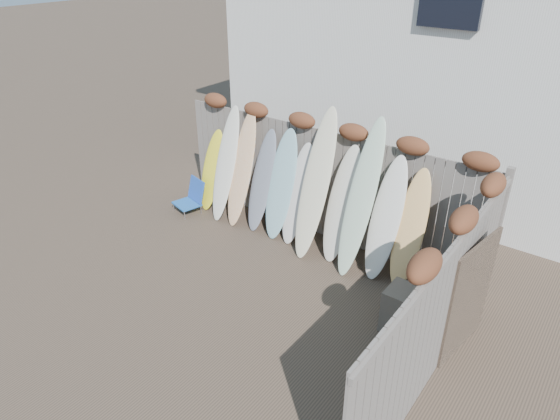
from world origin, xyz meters
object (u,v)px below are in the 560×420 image
Objects in this scene: beach_chair at (192,197)px; surfboard_0 at (212,170)px; lattice_panel at (469,298)px; wooden_crate at (406,311)px.

surfboard_0 is (0.22, 0.40, 0.49)m from beach_chair.
wooden_crate is at bearing -159.92° from lattice_panel.
wooden_crate is 0.89m from lattice_panel.
surfboard_0 is (-5.40, 0.99, -0.02)m from lattice_panel.
beach_chair is 1.00× the size of wooden_crate.
lattice_panel is 5.49m from surfboard_0.
surfboard_0 is at bearing 166.31° from wooden_crate.
wooden_crate reaches higher than beach_chair.
wooden_crate is at bearing -8.59° from beach_chair.
lattice_panel is (5.62, -0.59, 0.51)m from beach_chair.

